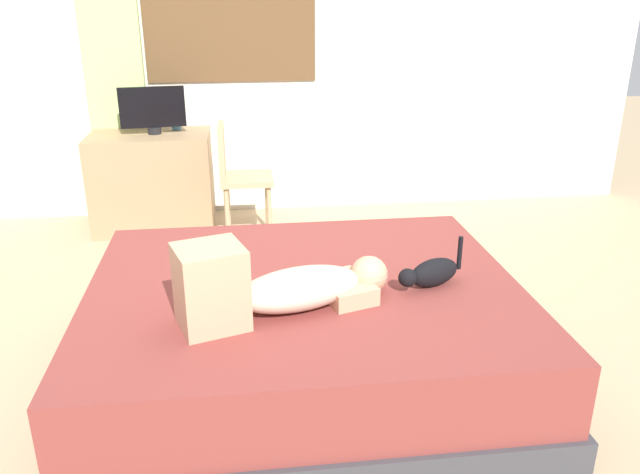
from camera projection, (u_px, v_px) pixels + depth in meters
ground_plane at (283, 362)px, 3.16m from camera, size 16.00×16.00×0.00m
back_wall_with_window at (255, 31)px, 4.96m from camera, size 6.40×0.14×2.90m
bed at (305, 328)px, 3.02m from camera, size 2.04×1.73×0.47m
person_lying at (277, 287)px, 2.63m from camera, size 0.93×0.50×0.34m
cat at (431, 273)px, 2.88m from camera, size 0.34×0.21×0.21m
desk at (153, 181)px, 4.88m from camera, size 0.90×0.56×0.74m
tv_monitor at (153, 110)px, 4.69m from camera, size 0.48×0.10×0.35m
cup at (176, 124)px, 4.87m from camera, size 0.07×0.07×0.10m
chair_by_desk at (237, 173)px, 4.59m from camera, size 0.38×0.38×0.86m
curtain_left at (112, 52)px, 4.77m from camera, size 0.44×0.06×2.63m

